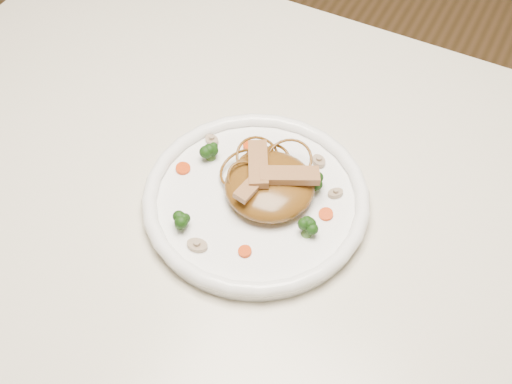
% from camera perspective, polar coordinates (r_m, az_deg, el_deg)
% --- Properties ---
extents(table, '(1.20, 0.80, 0.75)m').
position_cam_1_polar(table, '(1.00, 0.58, -3.10)').
color(table, beige).
rests_on(table, ground).
extents(plate, '(0.33, 0.33, 0.02)m').
position_cam_1_polar(plate, '(0.90, 0.00, -0.87)').
color(plate, white).
rests_on(plate, table).
extents(noodle_mound, '(0.16, 0.16, 0.04)m').
position_cam_1_polar(noodle_mound, '(0.88, 1.16, 0.53)').
color(noodle_mound, brown).
rests_on(noodle_mound, plate).
extents(chicken_a, '(0.08, 0.06, 0.01)m').
position_cam_1_polar(chicken_a, '(0.86, 2.88, 1.42)').
color(chicken_a, '#A17D4C').
rests_on(chicken_a, noodle_mound).
extents(chicken_b, '(0.06, 0.08, 0.01)m').
position_cam_1_polar(chicken_b, '(0.87, 0.19, 2.41)').
color(chicken_b, '#A17D4C').
rests_on(chicken_b, noodle_mound).
extents(chicken_c, '(0.03, 0.06, 0.01)m').
position_cam_1_polar(chicken_c, '(0.85, -0.32, 0.61)').
color(chicken_c, '#A17D4C').
rests_on(chicken_c, noodle_mound).
extents(broccoli_0, '(0.02, 0.02, 0.03)m').
position_cam_1_polar(broccoli_0, '(0.90, 4.94, 0.89)').
color(broccoli_0, '#163C0C').
rests_on(broccoli_0, plate).
extents(broccoli_1, '(0.03, 0.03, 0.03)m').
position_cam_1_polar(broccoli_1, '(0.93, -3.92, 3.53)').
color(broccoli_1, '#163C0C').
rests_on(broccoli_1, plate).
extents(broccoli_2, '(0.03, 0.03, 0.03)m').
position_cam_1_polar(broccoli_2, '(0.86, -6.59, -2.25)').
color(broccoli_2, '#163C0C').
rests_on(broccoli_2, plate).
extents(broccoli_3, '(0.02, 0.02, 0.03)m').
position_cam_1_polar(broccoli_3, '(0.85, 4.38, -3.08)').
color(broccoli_3, '#163C0C').
rests_on(broccoli_3, plate).
extents(carrot_0, '(0.02, 0.02, 0.00)m').
position_cam_1_polar(carrot_0, '(0.92, 4.01, 1.43)').
color(carrot_0, red).
rests_on(carrot_0, plate).
extents(carrot_1, '(0.03, 0.03, 0.00)m').
position_cam_1_polar(carrot_1, '(0.93, -6.24, 2.01)').
color(carrot_1, red).
rests_on(carrot_1, plate).
extents(carrot_2, '(0.02, 0.02, 0.00)m').
position_cam_1_polar(carrot_2, '(0.88, 5.98, -1.90)').
color(carrot_2, red).
rests_on(carrot_2, plate).
extents(carrot_3, '(0.02, 0.02, 0.00)m').
position_cam_1_polar(carrot_3, '(0.95, -0.56, 3.98)').
color(carrot_3, red).
rests_on(carrot_3, plate).
extents(carrot_4, '(0.02, 0.02, 0.00)m').
position_cam_1_polar(carrot_4, '(0.84, -0.95, -5.08)').
color(carrot_4, red).
rests_on(carrot_4, plate).
extents(mushroom_0, '(0.03, 0.03, 0.01)m').
position_cam_1_polar(mushroom_0, '(0.85, -5.04, -4.55)').
color(mushroom_0, tan).
rests_on(mushroom_0, plate).
extents(mushroom_1, '(0.03, 0.03, 0.01)m').
position_cam_1_polar(mushroom_1, '(0.90, 6.79, -0.11)').
color(mushroom_1, tan).
rests_on(mushroom_1, plate).
extents(mushroom_2, '(0.03, 0.03, 0.01)m').
position_cam_1_polar(mushroom_2, '(0.96, -3.78, 4.43)').
color(mushroom_2, tan).
rests_on(mushroom_2, plate).
extents(mushroom_3, '(0.03, 0.03, 0.01)m').
position_cam_1_polar(mushroom_3, '(0.93, 5.37, 2.64)').
color(mushroom_3, tan).
rests_on(mushroom_3, plate).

